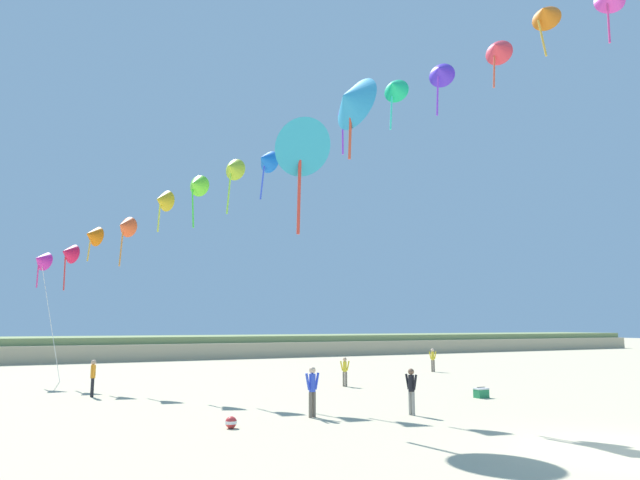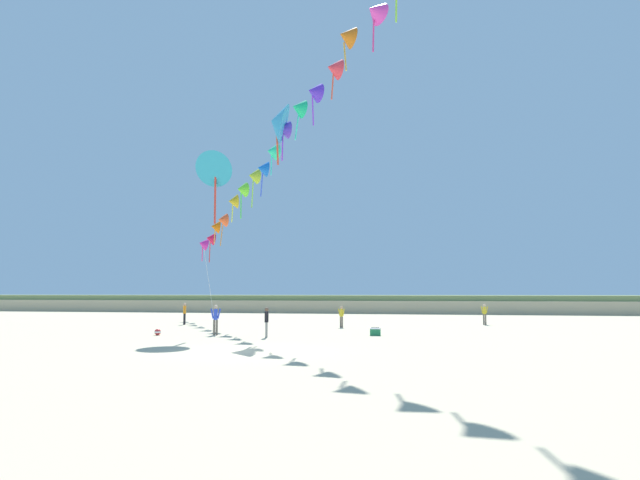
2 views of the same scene
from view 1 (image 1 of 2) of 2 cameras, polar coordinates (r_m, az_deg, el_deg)
name	(u,v)px [view 1 (image 1 of 2)]	position (r m, az deg, el deg)	size (l,w,h in m)	color
ground_plane	(620,451)	(17.09, 27.82, -18.13)	(240.00, 240.00, 0.00)	#C1B28E
dune_ridge	(179,347)	(59.41, -13.95, -10.30)	(120.00, 11.45, 2.06)	tan
person_near_left	(345,370)	(30.28, 2.50, -12.82)	(0.51, 0.25, 1.48)	#726656
person_near_right	(312,388)	(20.31, -0.77, -14.58)	(0.60, 0.23, 1.70)	#726656
person_mid_center	(411,388)	(21.06, 9.13, -14.41)	(0.22, 0.56, 1.61)	gray
person_far_left	(93,375)	(27.75, -21.76, -12.47)	(0.22, 0.57, 1.61)	black
person_far_right	(433,358)	(40.32, 11.22, -11.53)	(0.54, 0.25, 1.56)	#726656
kite_banner_string	(368,105)	(25.86, 4.78, 13.31)	(25.88, 32.82, 19.57)	#CA289B
large_kite_low_lead	(299,145)	(21.52, -2.08, 9.43)	(2.27, 1.75, 4.51)	#289CBF
large_kite_mid_trail	(350,100)	(25.51, 3.01, 13.83)	(1.85, 2.71, 3.95)	#34A1D4
beach_cooler	(481,393)	(26.63, 15.82, -14.49)	(0.58, 0.41, 0.46)	#23844C
beach_ball	(231,422)	(18.55, -8.89, -17.57)	(0.36, 0.36, 0.36)	red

